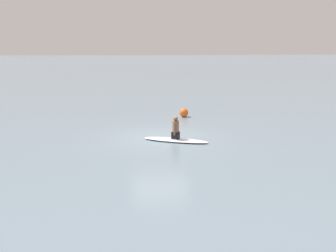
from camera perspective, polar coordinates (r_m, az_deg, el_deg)
ground_plane at (r=15.86m, az=-1.31°, el=-1.74°), size 400.00×400.00×0.00m
surfboard at (r=15.09m, az=1.20°, el=-2.22°), size 2.76×1.76×0.12m
person_paddler at (r=14.98m, az=1.21°, el=-0.42°), size 0.39×0.40×0.94m
buoy_marker at (r=20.48m, az=2.52°, el=2.13°), size 0.50×0.50×0.50m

